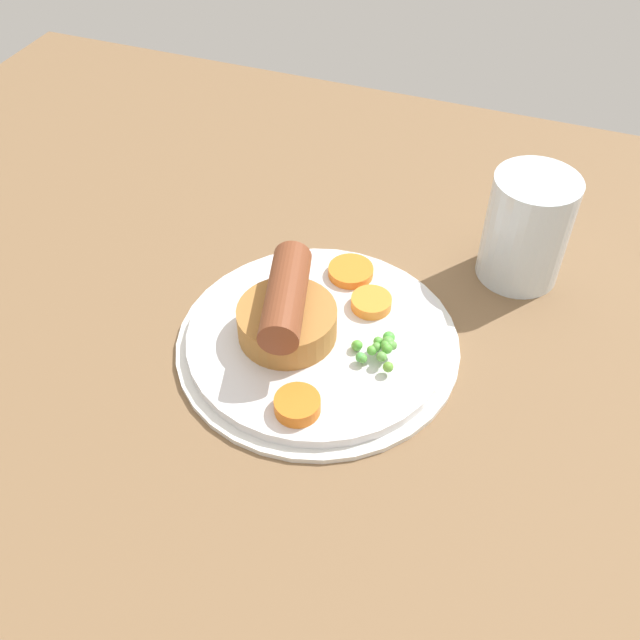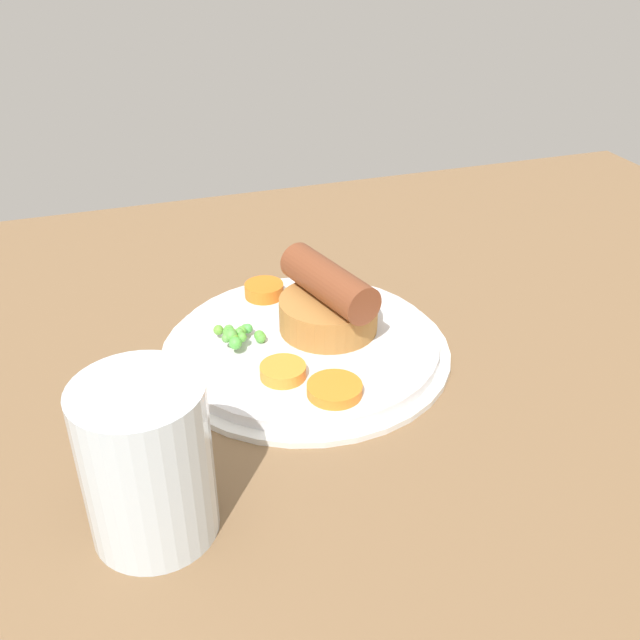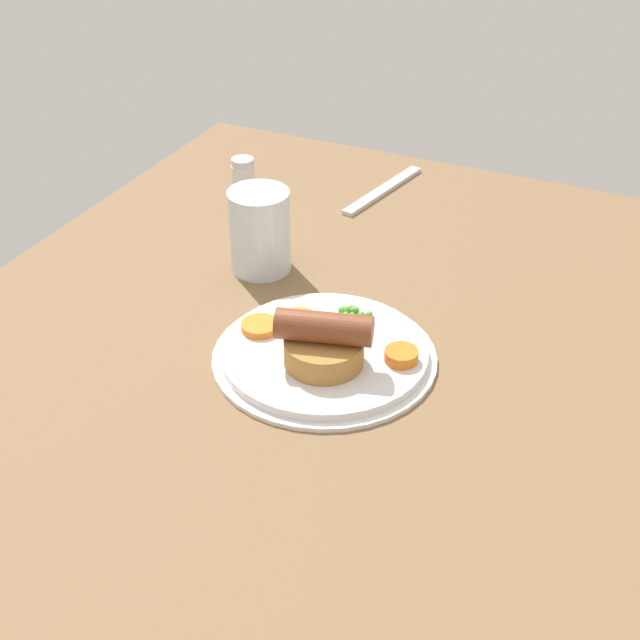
{
  "view_description": "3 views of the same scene",
  "coord_description": "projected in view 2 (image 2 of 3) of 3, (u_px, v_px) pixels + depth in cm",
  "views": [
    {
      "loc": [
        -16.37,
        40.63,
        46.34
      ],
      "look_at": [
        -2.32,
        3.0,
        5.57
      ],
      "focal_mm": 40.0,
      "sensor_mm": 36.0,
      "label": 1
    },
    {
      "loc": [
        -16.34,
        -42.63,
        35.02
      ],
      "look_at": [
        -0.95,
        3.59,
        5.75
      ],
      "focal_mm": 40.0,
      "sensor_mm": 36.0,
      "label": 2
    },
    {
      "loc": [
        65.28,
        34.23,
        57.51
      ],
      "look_at": [
        -3.59,
        2.21,
        6.75
      ],
      "focal_mm": 50.0,
      "sensor_mm": 36.0,
      "label": 3
    }
  ],
  "objects": [
    {
      "name": "dinner_plate",
      "position": [
        306.0,
        347.0,
        0.57
      ],
      "size": [
        23.24,
        23.24,
        1.4
      ],
      "color": "silver",
      "rests_on": "dining_table"
    },
    {
      "name": "pea_pile",
      "position": [
        237.0,
        335.0,
        0.56
      ],
      "size": [
        3.89,
        3.65,
        1.83
      ],
      "color": "#50B542",
      "rests_on": "dinner_plate"
    },
    {
      "name": "sausage_pudding",
      "position": [
        328.0,
        303.0,
        0.57
      ],
      "size": [
        8.01,
        10.07,
        5.81
      ],
      "rotation": [
        0.0,
        0.0,
        4.98
      ],
      "color": "#AD7538",
      "rests_on": "dinner_plate"
    },
    {
      "name": "drinking_glass",
      "position": [
        147.0,
        462.0,
        0.39
      ],
      "size": [
        7.32,
        7.32,
        10.03
      ],
      "primitive_type": "cylinder",
      "color": "silver",
      "rests_on": "dining_table"
    },
    {
      "name": "dining_table",
      "position": [
        346.0,
        386.0,
        0.56
      ],
      "size": [
        110.0,
        80.0,
        3.0
      ],
      "primitive_type": "cube",
      "color": "brown",
      "rests_on": "ground"
    },
    {
      "name": "carrot_slice_0",
      "position": [
        264.0,
        290.0,
        0.63
      ],
      "size": [
        3.54,
        3.54,
        1.19
      ],
      "primitive_type": "cylinder",
      "rotation": [
        0.0,
        0.0,
        3.17
      ],
      "color": "orange",
      "rests_on": "dinner_plate"
    },
    {
      "name": "carrot_slice_1",
      "position": [
        283.0,
        371.0,
        0.52
      ],
      "size": [
        4.3,
        4.3,
        0.95
      ],
      "primitive_type": "cylinder",
      "rotation": [
        0.0,
        0.0,
        1.88
      ],
      "color": "orange",
      "rests_on": "dinner_plate"
    },
    {
      "name": "carrot_slice_3",
      "position": [
        335.0,
        389.0,
        0.5
      ],
      "size": [
        5.58,
        5.58,
        0.81
      ],
      "primitive_type": "cylinder",
      "rotation": [
        0.0,
        0.0,
        5.37
      ],
      "color": "orange",
      "rests_on": "dinner_plate"
    }
  ]
}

